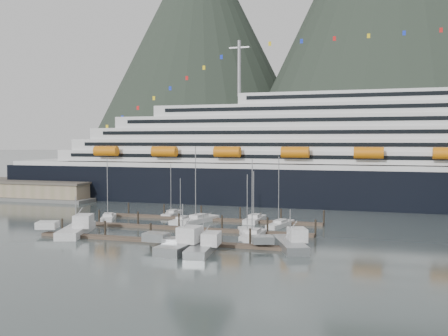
{
  "coord_description": "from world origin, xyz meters",
  "views": [
    {
      "loc": [
        31.54,
        -91.77,
        17.46
      ],
      "look_at": [
        -4.23,
        22.0,
        11.21
      ],
      "focal_mm": 42.0,
      "sensor_mm": 36.0,
      "label": 1
    }
  ],
  "objects_px": {
    "sailboat_d": "(247,233)",
    "sailboat_c": "(182,221)",
    "sailboat_e": "(172,214)",
    "trawler_d": "(289,243)",
    "sailboat_f": "(255,220)",
    "sailboat_h": "(253,236)",
    "sailboat_a": "(108,218)",
    "cruise_ship": "(382,161)",
    "warehouse": "(32,191)",
    "trawler_c": "(202,246)",
    "trawler_b": "(182,244)",
    "sailboat_g": "(280,225)",
    "trawler_a": "(75,229)",
    "sailboat_b": "(199,220)"
  },
  "relations": [
    {
      "from": "sailboat_h",
      "to": "sailboat_b",
      "type": "bearing_deg",
      "value": 48.74
    },
    {
      "from": "sailboat_c",
      "to": "sailboat_e",
      "type": "height_order",
      "value": "sailboat_e"
    },
    {
      "from": "cruise_ship",
      "to": "warehouse",
      "type": "distance_m",
      "value": 103.31
    },
    {
      "from": "cruise_ship",
      "to": "trawler_c",
      "type": "distance_m",
      "value": 75.53
    },
    {
      "from": "sailboat_g",
      "to": "sailboat_f",
      "type": "bearing_deg",
      "value": 67.45
    },
    {
      "from": "sailboat_f",
      "to": "trawler_c",
      "type": "xyz_separation_m",
      "value": [
        -0.46,
        -31.98,
        0.44
      ]
    },
    {
      "from": "trawler_a",
      "to": "sailboat_d",
      "type": "bearing_deg",
      "value": -92.32
    },
    {
      "from": "warehouse",
      "to": "sailboat_e",
      "type": "distance_m",
      "value": 59.99
    },
    {
      "from": "warehouse",
      "to": "sailboat_h",
      "type": "bearing_deg",
      "value": -28.33
    },
    {
      "from": "sailboat_h",
      "to": "sailboat_c",
      "type": "bearing_deg",
      "value": 56.5
    },
    {
      "from": "trawler_b",
      "to": "sailboat_c",
      "type": "bearing_deg",
      "value": 25.42
    },
    {
      "from": "trawler_c",
      "to": "sailboat_d",
      "type": "bearing_deg",
      "value": -17.59
    },
    {
      "from": "sailboat_g",
      "to": "trawler_b",
      "type": "height_order",
      "value": "sailboat_g"
    },
    {
      "from": "sailboat_c",
      "to": "trawler_b",
      "type": "relative_size",
      "value": 0.77
    },
    {
      "from": "warehouse",
      "to": "sailboat_e",
      "type": "height_order",
      "value": "sailboat_e"
    },
    {
      "from": "sailboat_h",
      "to": "cruise_ship",
      "type": "bearing_deg",
      "value": -20.0
    },
    {
      "from": "sailboat_b",
      "to": "sailboat_e",
      "type": "height_order",
      "value": "sailboat_b"
    },
    {
      "from": "cruise_ship",
      "to": "sailboat_a",
      "type": "relative_size",
      "value": 14.68
    },
    {
      "from": "trawler_a",
      "to": "trawler_c",
      "type": "relative_size",
      "value": 1.11
    },
    {
      "from": "sailboat_a",
      "to": "trawler_d",
      "type": "relative_size",
      "value": 1.17
    },
    {
      "from": "sailboat_c",
      "to": "sailboat_h",
      "type": "xyz_separation_m",
      "value": [
        18.94,
        -12.88,
        0.06
      ]
    },
    {
      "from": "warehouse",
      "to": "trawler_d",
      "type": "relative_size",
      "value": 3.76
    },
    {
      "from": "sailboat_h",
      "to": "trawler_a",
      "type": "height_order",
      "value": "sailboat_h"
    },
    {
      "from": "sailboat_d",
      "to": "trawler_b",
      "type": "bearing_deg",
      "value": 136.37
    },
    {
      "from": "sailboat_f",
      "to": "trawler_c",
      "type": "bearing_deg",
      "value": -178.66
    },
    {
      "from": "sailboat_e",
      "to": "sailboat_g",
      "type": "distance_m",
      "value": 28.09
    },
    {
      "from": "sailboat_d",
      "to": "sailboat_c",
      "type": "bearing_deg",
      "value": 36.76
    },
    {
      "from": "warehouse",
      "to": "trawler_b",
      "type": "xyz_separation_m",
      "value": [
        72.37,
        -56.99,
        -1.24
      ]
    },
    {
      "from": "cruise_ship",
      "to": "warehouse",
      "type": "xyz_separation_m",
      "value": [
        -102.03,
        -12.94,
        -9.79
      ]
    },
    {
      "from": "warehouse",
      "to": "trawler_b",
      "type": "relative_size",
      "value": 3.61
    },
    {
      "from": "sailboat_g",
      "to": "trawler_b",
      "type": "distance_m",
      "value": 29.31
    },
    {
      "from": "sailboat_e",
      "to": "sailboat_h",
      "type": "xyz_separation_m",
      "value": [
        24.91,
        -21.5,
        0.04
      ]
    },
    {
      "from": "sailboat_d",
      "to": "trawler_b",
      "type": "relative_size",
      "value": 0.92
    },
    {
      "from": "sailboat_e",
      "to": "cruise_ship",
      "type": "bearing_deg",
      "value": -56.29
    },
    {
      "from": "trawler_c",
      "to": "trawler_b",
      "type": "bearing_deg",
      "value": 82.77
    },
    {
      "from": "warehouse",
      "to": "sailboat_c",
      "type": "relative_size",
      "value": 4.66
    },
    {
      "from": "cruise_ship",
      "to": "sailboat_e",
      "type": "relative_size",
      "value": 16.88
    },
    {
      "from": "trawler_c",
      "to": "sailboat_f",
      "type": "bearing_deg",
      "value": -7.63
    },
    {
      "from": "trawler_b",
      "to": "trawler_c",
      "type": "relative_size",
      "value": 0.97
    },
    {
      "from": "sailboat_c",
      "to": "trawler_c",
      "type": "height_order",
      "value": "sailboat_c"
    },
    {
      "from": "sailboat_a",
      "to": "trawler_d",
      "type": "height_order",
      "value": "sailboat_a"
    },
    {
      "from": "warehouse",
      "to": "trawler_d",
      "type": "height_order",
      "value": "trawler_d"
    },
    {
      "from": "cruise_ship",
      "to": "sailboat_h",
      "type": "xyz_separation_m",
      "value": [
        -21.34,
        -56.45,
        -11.6
      ]
    },
    {
      "from": "sailboat_c",
      "to": "sailboat_e",
      "type": "xyz_separation_m",
      "value": [
        -5.97,
        8.62,
        0.02
      ]
    },
    {
      "from": "sailboat_f",
      "to": "trawler_a",
      "type": "bearing_deg",
      "value": 133.18
    },
    {
      "from": "sailboat_d",
      "to": "trawler_d",
      "type": "distance_m",
      "value": 13.48
    },
    {
      "from": "sailboat_d",
      "to": "sailboat_f",
      "type": "height_order",
      "value": "sailboat_d"
    },
    {
      "from": "trawler_a",
      "to": "sailboat_g",
      "type": "bearing_deg",
      "value": -77.53
    },
    {
      "from": "sailboat_b",
      "to": "sailboat_f",
      "type": "relative_size",
      "value": 1.46
    },
    {
      "from": "sailboat_f",
      "to": "sailboat_h",
      "type": "distance_m",
      "value": 18.98
    }
  ]
}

